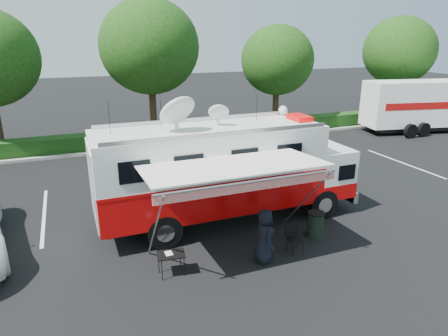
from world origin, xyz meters
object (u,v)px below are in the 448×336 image
at_px(folding_table, 171,255).
at_px(semi_trailer, 443,104).
at_px(trash_bin, 315,224).
at_px(command_truck, 227,170).

xyz_separation_m(folding_table, semi_trailer, (22.98, 10.96, 1.27)).
height_order(folding_table, semi_trailer, semi_trailer).
relative_size(trash_bin, semi_trailer, 0.07).
distance_m(trash_bin, semi_trailer, 20.70).
xyz_separation_m(command_truck, trash_bin, (2.36, -2.28, -1.53)).
bearing_deg(folding_table, command_truck, 43.97).
height_order(command_truck, semi_trailer, command_truck).
height_order(trash_bin, semi_trailer, semi_trailer).
distance_m(folding_table, trash_bin, 5.22).
distance_m(command_truck, folding_table, 4.16).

